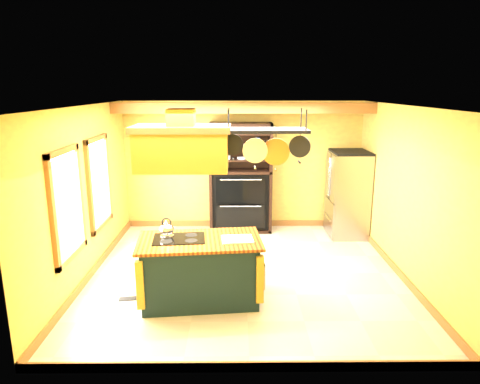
{
  "coord_description": "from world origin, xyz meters",
  "views": [
    {
      "loc": [
        -0.14,
        -6.48,
        2.97
      ],
      "look_at": [
        -0.08,
        0.3,
        1.3
      ],
      "focal_mm": 32.0,
      "sensor_mm": 36.0,
      "label": 1
    }
  ],
  "objects_px": {
    "kitchen_island": "(200,270)",
    "pot_rack": "(266,137)",
    "refrigerator": "(347,196)",
    "hutch": "(241,189)",
    "range_hood": "(182,146)"
  },
  "relations": [
    {
      "from": "kitchen_island",
      "to": "pot_rack",
      "type": "relative_size",
      "value": 1.56
    },
    {
      "from": "range_hood",
      "to": "refrigerator",
      "type": "distance_m",
      "value": 4.3
    },
    {
      "from": "refrigerator",
      "to": "range_hood",
      "type": "bearing_deg",
      "value": -136.79
    },
    {
      "from": "kitchen_island",
      "to": "pot_rack",
      "type": "distance_m",
      "value": 2.07
    },
    {
      "from": "range_hood",
      "to": "pot_rack",
      "type": "xyz_separation_m",
      "value": [
        1.1,
        0.0,
        0.11
      ]
    },
    {
      "from": "range_hood",
      "to": "refrigerator",
      "type": "relative_size",
      "value": 0.75
    },
    {
      "from": "range_hood",
      "to": "pot_rack",
      "type": "height_order",
      "value": "same"
    },
    {
      "from": "refrigerator",
      "to": "hutch",
      "type": "height_order",
      "value": "hutch"
    },
    {
      "from": "pot_rack",
      "to": "refrigerator",
      "type": "distance_m",
      "value": 3.67
    },
    {
      "from": "hutch",
      "to": "pot_rack",
      "type": "bearing_deg",
      "value": -84.45
    },
    {
      "from": "kitchen_island",
      "to": "refrigerator",
      "type": "xyz_separation_m",
      "value": [
        2.77,
        2.79,
        0.36
      ]
    },
    {
      "from": "refrigerator",
      "to": "hutch",
      "type": "relative_size",
      "value": 0.75
    },
    {
      "from": "pot_rack",
      "to": "hutch",
      "type": "height_order",
      "value": "pot_rack"
    },
    {
      "from": "hutch",
      "to": "kitchen_island",
      "type": "bearing_deg",
      "value": -100.84
    },
    {
      "from": "range_hood",
      "to": "hutch",
      "type": "bearing_deg",
      "value": 75.72
    }
  ]
}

